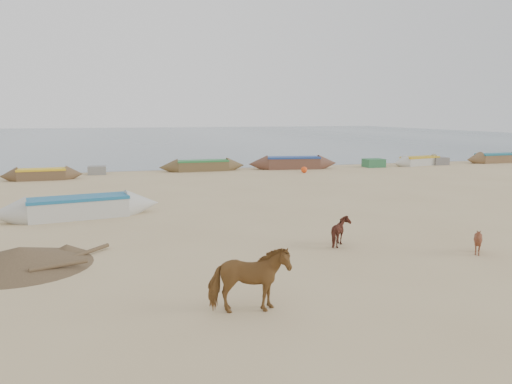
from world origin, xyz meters
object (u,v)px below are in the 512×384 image
at_px(calf_front, 478,241).
at_px(near_canoe, 79,207).
at_px(calf_right, 342,232).
at_px(cow_adult, 249,280).

xyz_separation_m(calf_front, near_canoe, (-11.70, 8.87, 0.02)).
bearing_deg(near_canoe, calf_front, -46.89).
relative_size(calf_right, near_canoe, 0.14).
distance_m(calf_front, calf_right, 3.99).
relative_size(calf_front, near_canoe, 0.12).
distance_m(cow_adult, near_canoe, 11.92).
xyz_separation_m(cow_adult, calf_right, (4.21, 4.34, -0.26)).
bearing_deg(near_canoe, calf_right, -49.57).
xyz_separation_m(calf_right, near_canoe, (-8.24, 6.88, -0.03)).
height_order(calf_right, near_canoe, calf_right).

